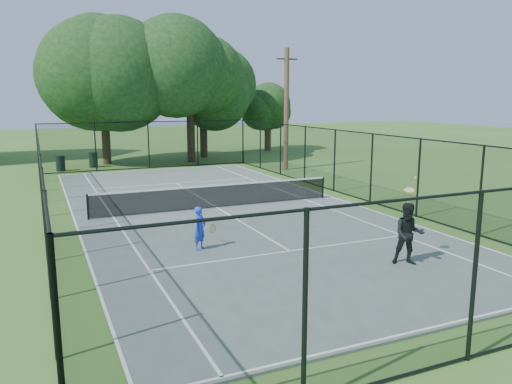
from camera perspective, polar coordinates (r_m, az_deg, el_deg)
name	(u,v)px	position (r m, az deg, el deg)	size (l,w,h in m)	color
ground	(217,209)	(20.40, -4.47, -1.96)	(120.00, 120.00, 0.00)	#3B6522
tennis_court	(217,208)	(20.39, -4.47, -1.88)	(11.00, 24.00, 0.06)	#54625B
tennis_net	(217,195)	(20.28, -4.49, -0.37)	(10.08, 0.08, 0.95)	black
fence	(217,173)	(20.12, -4.53, 2.21)	(13.10, 26.10, 3.00)	black
tree_near_left	(102,73)	(35.33, -17.16, 12.90)	(7.59, 7.59, 9.89)	#332114
tree_near_mid	(190,83)	(35.42, -7.58, 12.27)	(6.79, 6.79, 8.88)	#332114
tree_near_right	(203,90)	(38.17, -6.11, 11.55)	(5.76, 5.76, 7.95)	#332114
tree_far_right	(268,111)	(42.58, 1.36, 9.26)	(4.13, 4.13, 5.47)	#332114
trash_bin_left	(60,163)	(33.07, -21.45, 3.07)	(0.58, 0.58, 0.96)	black
trash_bin_right	(93,160)	(34.17, -18.10, 3.52)	(0.58, 0.58, 0.98)	black
utility_pole	(286,109)	(31.27, 3.49, 9.46)	(1.40, 0.30, 7.45)	#4C3823
player_blue	(200,228)	(14.76, -6.41, -4.14)	(0.86, 0.53, 1.29)	blue
player_black	(409,234)	(13.94, 17.04, -4.60)	(1.11, 1.00, 2.28)	black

